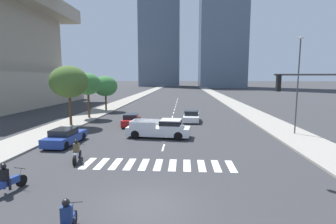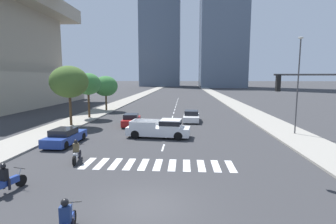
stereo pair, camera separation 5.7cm
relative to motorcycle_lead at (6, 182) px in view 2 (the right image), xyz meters
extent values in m
plane|color=#333335|center=(6.70, -0.82, -0.58)|extent=(800.00, 800.00, 0.00)
cube|color=gray|center=(18.51, 29.18, -0.51)|extent=(4.00, 260.00, 0.15)
cube|color=gray|center=(-5.11, 29.18, -0.51)|extent=(4.00, 260.00, 0.15)
cube|color=silver|center=(2.20, 4.45, -0.58)|extent=(0.45, 2.21, 0.01)
cube|color=silver|center=(3.10, 4.45, -0.58)|extent=(0.45, 2.21, 0.01)
cube|color=silver|center=(4.00, 4.45, -0.58)|extent=(0.45, 2.21, 0.01)
cube|color=silver|center=(4.90, 4.45, -0.58)|extent=(0.45, 2.21, 0.01)
cube|color=silver|center=(5.80, 4.45, -0.58)|extent=(0.45, 2.21, 0.01)
cube|color=silver|center=(6.70, 4.45, -0.58)|extent=(0.45, 2.21, 0.01)
cube|color=silver|center=(7.60, 4.45, -0.58)|extent=(0.45, 2.21, 0.01)
cube|color=silver|center=(8.50, 4.45, -0.58)|extent=(0.45, 2.21, 0.01)
cube|color=silver|center=(9.40, 4.45, -0.58)|extent=(0.45, 2.21, 0.01)
cube|color=silver|center=(10.30, 4.45, -0.58)|extent=(0.45, 2.21, 0.01)
cube|color=silver|center=(11.20, 4.45, -0.58)|extent=(0.45, 2.21, 0.01)
cube|color=silver|center=(6.70, 8.45, -0.58)|extent=(0.14, 2.00, 0.01)
cube|color=silver|center=(6.70, 12.45, -0.58)|extent=(0.14, 2.00, 0.01)
cube|color=silver|center=(6.70, 16.45, -0.58)|extent=(0.14, 2.00, 0.01)
cube|color=silver|center=(6.70, 20.45, -0.58)|extent=(0.14, 2.00, 0.01)
cube|color=silver|center=(6.70, 24.45, -0.58)|extent=(0.14, 2.00, 0.01)
cube|color=silver|center=(6.70, 28.45, -0.58)|extent=(0.14, 2.00, 0.01)
cube|color=silver|center=(6.70, 32.45, -0.58)|extent=(0.14, 2.00, 0.01)
cube|color=silver|center=(6.70, 36.45, -0.58)|extent=(0.14, 2.00, 0.01)
cube|color=silver|center=(6.70, 40.45, -0.58)|extent=(0.14, 2.00, 0.01)
cube|color=silver|center=(6.70, 44.45, -0.58)|extent=(0.14, 2.00, 0.01)
cube|color=silver|center=(6.70, 48.45, -0.58)|extent=(0.14, 2.00, 0.01)
cube|color=silver|center=(6.70, 52.45, -0.58)|extent=(0.14, 2.00, 0.01)
cube|color=silver|center=(6.70, 56.45, -0.58)|extent=(0.14, 2.00, 0.01)
cylinder|color=black|center=(0.20, 0.80, -0.28)|extent=(0.26, 0.61, 0.60)
cube|color=navy|center=(0.00, 0.01, -0.06)|extent=(0.53, 1.31, 0.32)
cylinder|color=#B2B2B7|center=(0.18, 0.70, 0.02)|extent=(0.14, 0.32, 0.67)
cylinder|color=black|center=(0.19, 0.75, 0.39)|extent=(0.69, 0.21, 0.04)
cube|color=black|center=(-0.02, -0.08, 0.37)|extent=(0.41, 0.32, 0.55)
sphere|color=black|center=(-0.02, -0.08, 0.78)|extent=(0.26, 0.26, 0.26)
cylinder|color=black|center=(-0.17, 0.06, -0.11)|extent=(0.15, 0.15, 0.55)
cylinder|color=black|center=(0.18, -0.03, -0.11)|extent=(0.15, 0.15, 0.55)
cylinder|color=black|center=(1.25, 5.47, -0.28)|extent=(0.23, 0.61, 0.60)
cylinder|color=black|center=(1.53, 4.00, -0.28)|extent=(0.23, 0.61, 0.60)
cube|color=#B7BABF|center=(1.39, 4.73, -0.06)|extent=(0.44, 1.22, 0.32)
cylinder|color=#B2B2B7|center=(1.27, 5.37, 0.02)|extent=(0.12, 0.32, 0.67)
cylinder|color=black|center=(1.26, 5.42, 0.39)|extent=(0.69, 0.17, 0.04)
cube|color=brown|center=(1.41, 4.63, 0.37)|extent=(0.40, 0.30, 0.55)
sphere|color=black|center=(1.41, 4.63, 0.78)|extent=(0.26, 0.26, 0.26)
cylinder|color=black|center=(1.22, 4.70, -0.11)|extent=(0.14, 0.14, 0.55)
cylinder|color=black|center=(1.57, 4.77, -0.11)|extent=(0.14, 0.14, 0.55)
cylinder|color=black|center=(4.29, -2.46, -0.28)|extent=(0.22, 0.61, 0.60)
cylinder|color=#B2B2B7|center=(4.31, -2.56, 0.02)|extent=(0.12, 0.32, 0.67)
cylinder|color=black|center=(4.30, -2.51, 0.39)|extent=(0.70, 0.16, 0.04)
cube|color=navy|center=(4.44, -3.29, 0.37)|extent=(0.40, 0.30, 0.55)
sphere|color=black|center=(4.44, -3.29, 0.78)|extent=(0.26, 0.26, 0.26)
cube|color=silver|center=(5.98, 11.92, 0.01)|extent=(5.85, 2.52, 0.75)
cube|color=silver|center=(7.11, 11.81, 0.74)|extent=(1.99, 1.98, 0.70)
cube|color=black|center=(7.11, 11.81, 0.82)|extent=(2.01, 2.02, 0.39)
cube|color=silver|center=(4.83, 12.98, 0.66)|extent=(2.38, 0.32, 0.55)
cube|color=silver|center=(4.64, 11.11, 0.66)|extent=(2.38, 0.32, 0.55)
cube|color=silver|center=(3.55, 12.17, 0.66)|extent=(0.27, 1.88, 0.55)
cylinder|color=black|center=(7.99, 12.60, -0.20)|extent=(0.78, 0.34, 0.76)
cylinder|color=black|center=(7.81, 10.85, -0.20)|extent=(0.78, 0.34, 0.76)
cylinder|color=black|center=(4.15, 12.99, -0.20)|extent=(0.78, 0.34, 0.76)
cylinder|color=black|center=(3.97, 11.25, -0.20)|extent=(0.78, 0.34, 0.76)
cube|color=silver|center=(9.21, 20.69, -0.10)|extent=(2.09, 4.46, 0.64)
cube|color=black|center=(9.22, 20.91, 0.49)|extent=(1.75, 2.05, 0.54)
cylinder|color=black|center=(9.99, 19.16, -0.26)|extent=(0.25, 0.65, 0.64)
cylinder|color=black|center=(8.29, 19.24, -0.26)|extent=(0.25, 0.65, 0.64)
cylinder|color=black|center=(10.13, 22.14, -0.26)|extent=(0.25, 0.65, 0.64)
cylinder|color=black|center=(8.43, 22.22, -0.26)|extent=(0.25, 0.65, 0.64)
cube|color=navy|center=(-1.40, 9.03, -0.08)|extent=(2.03, 4.52, 0.68)
cube|color=black|center=(-1.41, 8.81, 0.50)|extent=(1.68, 2.07, 0.49)
cylinder|color=black|center=(-2.12, 10.58, -0.26)|extent=(0.25, 0.65, 0.64)
cylinder|color=black|center=(-0.51, 10.49, -0.26)|extent=(0.25, 0.65, 0.64)
cylinder|color=black|center=(-2.29, 7.57, -0.26)|extent=(0.25, 0.65, 0.64)
cylinder|color=black|center=(-0.67, 7.48, -0.26)|extent=(0.25, 0.65, 0.64)
cube|color=maroon|center=(2.31, 17.58, -0.08)|extent=(2.05, 4.35, 0.68)
cube|color=black|center=(2.33, 17.36, 0.52)|extent=(1.66, 2.02, 0.51)
cylinder|color=black|center=(1.42, 18.95, -0.26)|extent=(0.27, 0.66, 0.64)
cylinder|color=black|center=(2.97, 19.07, -0.26)|extent=(0.27, 0.66, 0.64)
cylinder|color=black|center=(1.65, 16.08, -0.26)|extent=(0.27, 0.66, 0.64)
cylinder|color=black|center=(3.19, 16.20, -0.26)|extent=(0.27, 0.66, 0.64)
cylinder|color=#333335|center=(15.35, 3.26, 4.99)|extent=(4.51, 0.10, 0.10)
cube|color=black|center=(13.35, 3.26, 4.54)|extent=(0.20, 0.28, 0.90)
sphere|color=red|center=(13.35, 3.26, 4.84)|extent=(0.18, 0.18, 0.18)
sphere|color=orange|center=(13.35, 3.26, 4.54)|extent=(0.18, 0.18, 0.18)
sphere|color=green|center=(13.35, 3.26, 4.24)|extent=(0.18, 0.18, 0.18)
cylinder|color=#3F3F42|center=(18.81, 13.66, 3.94)|extent=(0.12, 0.12, 8.74)
ellipsoid|color=beige|center=(18.81, 13.66, 8.41)|extent=(0.50, 0.24, 0.20)
cylinder|color=#4C3823|center=(-4.31, 16.64, 1.15)|extent=(0.28, 0.28, 3.16)
ellipsoid|color=#426028|center=(-4.31, 16.64, 4.38)|extent=(4.12, 4.12, 3.50)
cylinder|color=#4C3823|center=(-4.31, 22.20, 1.12)|extent=(0.28, 0.28, 3.11)
ellipsoid|color=#387538|center=(-4.31, 22.20, 4.01)|extent=(3.34, 3.34, 2.83)
cylinder|color=#4C3823|center=(-4.31, 29.77, 0.76)|extent=(0.28, 0.28, 2.39)
ellipsoid|color=#387538|center=(-4.31, 29.77, 3.48)|extent=(3.80, 3.80, 3.23)
cube|color=slate|center=(-7.06, 155.64, 51.90)|extent=(24.80, 20.17, 104.97)
camera|label=1|loc=(8.26, -11.02, 4.83)|focal=27.56mm
camera|label=2|loc=(8.32, -11.02, 4.83)|focal=27.56mm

